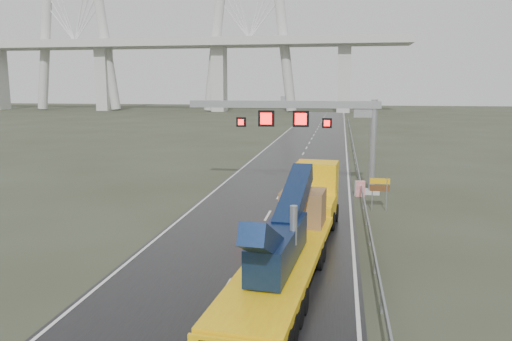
% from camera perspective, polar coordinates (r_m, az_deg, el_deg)
% --- Properties ---
extents(ground, '(400.00, 400.00, 0.00)m').
position_cam_1_polar(ground, '(22.64, -2.39, -11.61)').
color(ground, '#313424').
rests_on(ground, ground).
extents(road, '(11.00, 200.00, 0.02)m').
position_cam_1_polar(road, '(61.34, 5.41, 1.91)').
color(road, black).
rests_on(road, ground).
extents(guardrail, '(0.20, 140.00, 1.40)m').
position_cam_1_polar(guardrail, '(51.21, 11.40, 1.02)').
color(guardrail, gray).
rests_on(guardrail, ground).
extents(sign_gantry, '(14.90, 1.20, 7.42)m').
position_cam_1_polar(sign_gantry, '(38.78, 6.20, 5.75)').
color(sign_gantry, '#BABBB6').
rests_on(sign_gantry, ground).
extents(heavy_haul_truck, '(4.21, 18.81, 4.38)m').
position_cam_1_polar(heavy_haul_truck, '(24.64, 4.93, -5.70)').
color(heavy_haul_truck, yellow).
rests_on(heavy_haul_truck, ground).
extents(exit_sign_pair, '(1.30, 0.09, 2.23)m').
position_cam_1_polar(exit_sign_pair, '(33.99, 13.95, -1.92)').
color(exit_sign_pair, '#9DA1A6').
rests_on(exit_sign_pair, ground).
extents(striped_barrier, '(0.77, 0.56, 1.17)m').
position_cam_1_polar(striped_barrier, '(38.30, 11.79, -2.04)').
color(striped_barrier, red).
rests_on(striped_barrier, ground).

